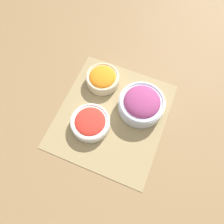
{
  "coord_description": "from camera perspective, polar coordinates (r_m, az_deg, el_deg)",
  "views": [
    {
      "loc": [
        0.31,
        0.13,
        0.79
      ],
      "look_at": [
        0.0,
        0.0,
        0.03
      ],
      "focal_mm": 35.0,
      "sensor_mm": 36.0,
      "label": 1
    }
  ],
  "objects": [
    {
      "name": "ground_plane",
      "position": [
        0.86,
        0.0,
        -0.92
      ],
      "size": [
        3.0,
        3.0,
        0.0
      ],
      "primitive_type": "plane",
      "color": "olive"
    },
    {
      "name": "placemat",
      "position": [
        0.85,
        0.0,
        -0.86
      ],
      "size": [
        0.45,
        0.41,
        0.0
      ],
      "color": "#937F56",
      "rests_on": "ground_plane"
    },
    {
      "name": "carrot_bowl",
      "position": [
        0.9,
        -2.47,
        8.81
      ],
      "size": [
        0.14,
        0.14,
        0.05
      ],
      "color": "beige",
      "rests_on": "placemat"
    },
    {
      "name": "tomato_bowl",
      "position": [
        0.82,
        -5.69,
        -2.73
      ],
      "size": [
        0.15,
        0.15,
        0.05
      ],
      "color": "white",
      "rests_on": "placemat"
    },
    {
      "name": "onion_bowl",
      "position": [
        0.84,
        7.73,
        2.21
      ],
      "size": [
        0.18,
        0.18,
        0.08
      ],
      "color": "silver",
      "rests_on": "placemat"
    }
  ]
}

